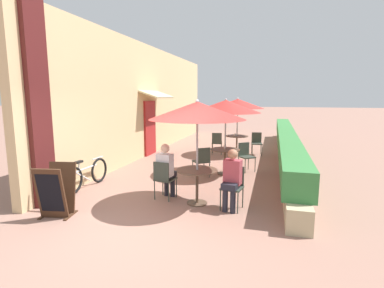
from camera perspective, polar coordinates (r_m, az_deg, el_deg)
ground_plane at (r=5.54m, az=-10.75°, el=-15.48°), size 120.00×120.00×0.00m
cafe_facade_wall at (r=12.34m, az=-7.73°, el=8.14°), size 0.98×13.99×4.20m
planter_hedge at (r=11.55m, az=17.50°, el=-0.02°), size 0.60×12.99×1.01m
patio_table_near at (r=6.40m, az=0.97°, el=-6.44°), size 0.87×0.87×0.75m
patio_umbrella_near at (r=6.17m, az=1.01°, el=6.37°), size 2.01×2.01×2.22m
cafe_chair_near_left at (r=6.70m, az=-5.41°, el=-6.27°), size 0.46×0.46×0.87m
seated_patron_near_left at (r=6.75m, az=-4.95°, el=-4.65°), size 0.38×0.45×1.25m
cafe_chair_near_right at (r=6.22m, az=7.85°, el=-7.52°), size 0.46×0.46×0.87m
seated_patron_near_right at (r=6.07m, az=7.57°, el=-6.26°), size 0.38×0.45×1.25m
patio_table_mid at (r=8.86m, az=6.28°, el=-2.10°), size 0.87×0.87×0.75m
patio_umbrella_mid at (r=8.69m, az=6.45°, el=7.13°), size 2.01×2.01×2.22m
cafe_chair_mid_left at (r=9.34m, az=10.17°, el=-1.95°), size 0.56×0.56×0.87m
cafe_chair_mid_right at (r=8.44m, az=1.97°, el=-2.99°), size 0.56×0.56×0.87m
coffee_cup_mid at (r=8.96m, az=6.26°, el=-0.53°), size 0.07×0.07×0.09m
patio_table_far at (r=11.86m, az=8.53°, el=0.72°), size 0.87×0.87×0.75m
patio_umbrella_far at (r=11.74m, az=8.70°, el=7.60°), size 2.01×2.01×2.22m
cafe_chair_far_left at (r=11.79m, az=4.76°, el=0.47°), size 0.45×0.45×0.87m
cafe_chair_far_right at (r=11.99m, az=12.22°, el=0.44°), size 0.45×0.45×0.87m
coffee_cup_far at (r=11.83m, az=8.18°, el=1.79°), size 0.07×0.07×0.09m
bicycle_leaning at (r=7.98m, az=-19.40°, el=-5.49°), size 0.13×1.69×0.75m
menu_board at (r=6.35m, az=-24.40°, el=-8.15°), size 0.65×0.72×1.00m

